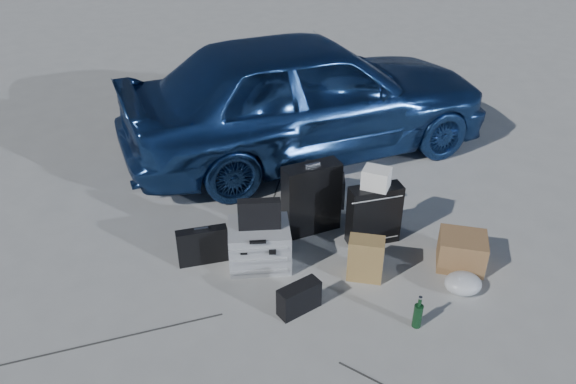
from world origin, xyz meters
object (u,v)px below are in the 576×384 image
object	(u,v)px
car	(307,95)
green_bottle	(418,312)
suitcase_left	(311,198)
briefcase	(203,246)
cardboard_box	(462,251)
duffel_bag	(315,190)
pelican_case	(259,245)
suitcase_right	(374,215)

from	to	relation	value
car	green_bottle	distance (m)	3.17
suitcase_left	green_bottle	xyz separation A→B (m)	(0.78, -1.33, -0.22)
briefcase	suitcase_left	world-z (taller)	suitcase_left
car	cardboard_box	bearing A→B (deg)	-171.56
duffel_bag	car	bearing A→B (deg)	94.95
green_bottle	cardboard_box	bearing A→B (deg)	54.23
briefcase	suitcase_left	xyz separation A→B (m)	(1.00, 0.50, 0.18)
pelican_case	duffel_bag	size ratio (longest dim) A/B	0.88
pelican_case	suitcase_left	bearing A→B (deg)	41.80
duffel_bag	cardboard_box	xyz separation A→B (m)	(1.26, -1.06, -0.00)
pelican_case	suitcase_left	distance (m)	0.73
car	pelican_case	size ratio (longest dim) A/B	8.10
pelican_case	briefcase	world-z (taller)	pelican_case
pelican_case	suitcase_right	size ratio (longest dim) A/B	0.91
green_bottle	briefcase	bearing A→B (deg)	154.88
briefcase	suitcase_left	size ratio (longest dim) A/B	0.63
car	briefcase	world-z (taller)	car
cardboard_box	briefcase	bearing A→B (deg)	178.28
duffel_bag	green_bottle	bearing A→B (deg)	-65.71
cardboard_box	duffel_bag	bearing A→B (deg)	139.84
pelican_case	car	bearing A→B (deg)	72.27
briefcase	suitcase_left	distance (m)	1.13
duffel_bag	green_bottle	xyz separation A→B (m)	(0.71, -1.83, -0.01)
suitcase_right	cardboard_box	xyz separation A→B (m)	(0.74, -0.38, -0.14)
suitcase_left	duffel_bag	distance (m)	0.54
car	briefcase	bearing A→B (deg)	133.54
suitcase_right	cardboard_box	world-z (taller)	suitcase_right
car	cardboard_box	distance (m)	2.68
briefcase	duffel_bag	world-z (taller)	briefcase
duffel_bag	pelican_case	bearing A→B (deg)	-115.62
pelican_case	cardboard_box	bearing A→B (deg)	-6.48
suitcase_left	suitcase_right	xyz separation A→B (m)	(0.58, -0.19, -0.06)
briefcase	cardboard_box	size ratio (longest dim) A/B	1.11
briefcase	car	bearing A→B (deg)	50.43
car	suitcase_left	bearing A→B (deg)	157.76
cardboard_box	car	bearing A→B (deg)	119.94
car	duffel_bag	size ratio (longest dim) A/B	7.10
green_bottle	pelican_case	bearing A→B (deg)	147.11
car	green_bottle	bearing A→B (deg)	172.50
pelican_case	briefcase	size ratio (longest dim) A/B	1.19
car	cardboard_box	world-z (taller)	car
car	suitcase_left	size ratio (longest dim) A/B	6.09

